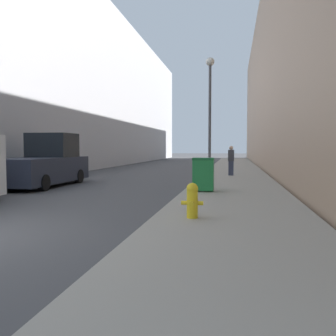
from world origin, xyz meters
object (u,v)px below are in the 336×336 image
object	(u,v)px
pedestrian_on_sidewalk	(231,161)
pickup_truck	(45,164)
fire_hydrant	(192,199)
lamppost	(210,105)
trash_bin	(203,174)

from	to	relation	value
pedestrian_on_sidewalk	pickup_truck	bearing A→B (deg)	-144.79
fire_hydrant	lamppost	bearing A→B (deg)	91.51
fire_hydrant	pickup_truck	distance (m)	10.19
pickup_truck	pedestrian_on_sidewalk	distance (m)	9.81
lamppost	trash_bin	bearing A→B (deg)	-88.94
pickup_truck	lamppost	bearing A→B (deg)	20.13
pickup_truck	pedestrian_on_sidewalk	size ratio (longest dim) A/B	3.30
lamppost	pickup_truck	bearing A→B (deg)	-159.87
lamppost	pedestrian_on_sidewalk	world-z (taller)	lamppost
pickup_truck	trash_bin	bearing A→B (deg)	-16.11
trash_bin	pedestrian_on_sidewalk	xyz separation A→B (m)	(0.90, 7.72, 0.21)
fire_hydrant	pickup_truck	bearing A→B (deg)	135.72
fire_hydrant	pickup_truck	xyz separation A→B (m)	(-7.29, 7.11, 0.39)
lamppost	pickup_truck	xyz separation A→B (m)	(-7.04, -2.58, -2.72)
fire_hydrant	trash_bin	xyz separation A→B (m)	(-0.17, 5.05, 0.20)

